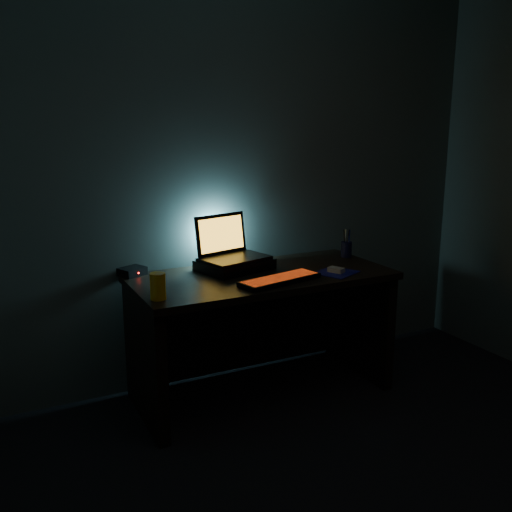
{
  "coord_description": "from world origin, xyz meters",
  "views": [
    {
      "loc": [
        -1.45,
        -1.21,
        1.61
      ],
      "look_at": [
        -0.06,
        1.57,
        0.87
      ],
      "focal_mm": 40.0,
      "sensor_mm": 36.0,
      "label": 1
    }
  ],
  "objects_px": {
    "laptop": "(229,249)",
    "keyboard": "(280,280)",
    "mouse": "(336,270)",
    "router": "(132,271)",
    "pen_cup": "(346,249)",
    "juice_glass": "(158,286)"
  },
  "relations": [
    {
      "from": "laptop",
      "to": "keyboard",
      "type": "bearing_deg",
      "value": -87.77
    },
    {
      "from": "keyboard",
      "to": "mouse",
      "type": "relative_size",
      "value": 5.57
    },
    {
      "from": "mouse",
      "to": "router",
      "type": "distance_m",
      "value": 1.18
    },
    {
      "from": "laptop",
      "to": "keyboard",
      "type": "relative_size",
      "value": 0.86
    },
    {
      "from": "laptop",
      "to": "router",
      "type": "bearing_deg",
      "value": 155.63
    },
    {
      "from": "router",
      "to": "keyboard",
      "type": "bearing_deg",
      "value": -60.37
    },
    {
      "from": "mouse",
      "to": "pen_cup",
      "type": "relative_size",
      "value": 0.91
    },
    {
      "from": "laptop",
      "to": "pen_cup",
      "type": "xyz_separation_m",
      "value": [
        0.8,
        -0.08,
        -0.07
      ]
    },
    {
      "from": "pen_cup",
      "to": "keyboard",
      "type": "bearing_deg",
      "value": -153.93
    },
    {
      "from": "router",
      "to": "juice_glass",
      "type": "bearing_deg",
      "value": -114.07
    },
    {
      "from": "laptop",
      "to": "mouse",
      "type": "relative_size",
      "value": 4.8
    },
    {
      "from": "laptop",
      "to": "juice_glass",
      "type": "relative_size",
      "value": 3.25
    },
    {
      "from": "mouse",
      "to": "pen_cup",
      "type": "height_order",
      "value": "pen_cup"
    },
    {
      "from": "router",
      "to": "mouse",
      "type": "bearing_deg",
      "value": -47.93
    },
    {
      "from": "juice_glass",
      "to": "router",
      "type": "distance_m",
      "value": 0.5
    },
    {
      "from": "laptop",
      "to": "router",
      "type": "relative_size",
      "value": 2.52
    },
    {
      "from": "laptop",
      "to": "keyboard",
      "type": "distance_m",
      "value": 0.44
    },
    {
      "from": "juice_glass",
      "to": "laptop",
      "type": "bearing_deg",
      "value": 35.58
    },
    {
      "from": "mouse",
      "to": "router",
      "type": "xyz_separation_m",
      "value": [
        -1.08,
        0.48,
        0.01
      ]
    },
    {
      "from": "juice_glass",
      "to": "pen_cup",
      "type": "bearing_deg",
      "value": 13.51
    },
    {
      "from": "laptop",
      "to": "mouse",
      "type": "height_order",
      "value": "laptop"
    },
    {
      "from": "mouse",
      "to": "router",
      "type": "relative_size",
      "value": 0.53
    }
  ]
}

